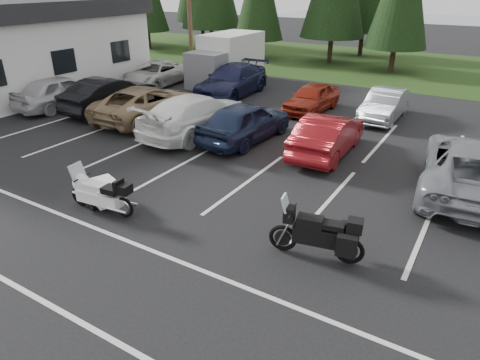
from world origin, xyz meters
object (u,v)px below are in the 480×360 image
car_near_3 (198,115)px  car_near_5 (328,135)px  car_far_0 (155,74)px  utility_pole (189,2)px  car_near_1 (110,94)px  car_near_4 (245,121)px  box_truck (223,60)px  car_far_1 (232,81)px  cargo_trailer (105,194)px  car_far_2 (312,98)px  car_near_0 (62,91)px  car_near_6 (473,167)px  car_far_3 (385,105)px  car_near_2 (147,103)px  touring_motorcycle (100,190)px  adventure_motorcycle (316,229)px

car_near_3 → car_near_5: 5.47m
car_far_0 → utility_pole: bearing=56.0°
car_near_1 → car_near_4: (7.81, -0.23, -0.02)m
box_truck → car_far_1: (2.05, -2.23, -0.63)m
car_near_3 → cargo_trailer: (1.46, -6.47, -0.47)m
car_near_3 → car_far_2: (2.74, 5.58, -0.16)m
car_near_3 → car_far_0: 9.48m
box_truck → car_near_0: (-3.89, -8.75, -0.63)m
car_near_6 → car_far_3: 7.47m
car_far_1 → car_far_3: 8.39m
car_near_6 → car_far_3: (-4.16, 6.20, -0.14)m
car_far_2 → cargo_trailer: car_far_2 is taller
car_near_5 → car_far_2: 5.63m
car_near_6 → car_near_5: bearing=-13.3°
car_near_2 → car_far_3: car_near_2 is taller
utility_pole → car_near_3: (6.33, -7.97, -3.87)m
car_near_3 → car_near_6: (10.26, -0.06, -0.01)m
utility_pole → car_far_1: utility_pole is taller
car_near_3 → cargo_trailer: size_ratio=3.65×
touring_motorcycle → adventure_motorcycle: adventure_motorcycle is taller
car_near_4 → car_near_0: bearing=6.9°
car_near_3 → cargo_trailer: 6.65m
car_near_0 → car_near_5: 13.68m
car_far_0 → adventure_motorcycle: size_ratio=2.08×
car_far_1 → cargo_trailer: 13.26m
box_truck → touring_motorcycle: 16.38m
box_truck → adventure_motorcycle: box_truck is taller
adventure_motorcycle → touring_motorcycle: bearing=178.7°
car_far_2 → adventure_motorcycle: (4.83, -11.29, 0.08)m
car_far_2 → adventure_motorcycle: 12.28m
car_near_1 → car_near_4: bearing=178.4°
car_near_4 → adventure_motorcycle: size_ratio=1.89×
car_near_6 → car_far_2: bearing=-42.0°
car_far_2 → touring_motorcycle: 12.40m
car_near_1 → cargo_trailer: bearing=135.8°
car_near_3 → car_near_1: bearing=-0.4°
car_near_3 → cargo_trailer: bearing=107.7°
car_near_4 → touring_motorcycle: bearing=90.1°
car_far_0 → touring_motorcycle: size_ratio=2.14×
car_near_0 → car_near_2: 5.03m
car_near_4 → touring_motorcycle: 7.09m
box_truck → car_far_3: box_truck is taller
car_far_3 → adventure_motorcycle: (1.46, -11.85, 0.07)m
car_near_5 → touring_motorcycle: car_near_5 is taller
car_near_1 → touring_motorcycle: (7.36, -7.31, -0.16)m
car_far_1 → adventure_motorcycle: car_far_1 is taller
box_truck → cargo_trailer: bearing=-68.8°
car_near_1 → car_far_0: 5.55m
car_near_2 → car_far_3: bearing=-150.3°
car_far_0 → car_far_1: bearing=-1.0°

